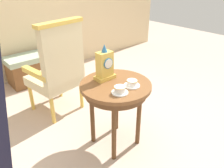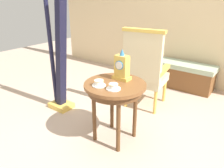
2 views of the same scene
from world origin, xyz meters
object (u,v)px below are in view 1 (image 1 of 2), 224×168
(side_table, at_px, (116,92))
(armchair, at_px, (58,68))
(teacup_right, at_px, (132,83))
(teacup_left, at_px, (120,90))
(mantel_clock, at_px, (105,66))
(window_bench, at_px, (40,66))

(side_table, relative_size, armchair, 0.60)
(side_table, height_order, teacup_right, teacup_right)
(teacup_left, height_order, mantel_clock, mantel_clock)
(teacup_left, height_order, armchair, armchair)
(armchair, distance_m, window_bench, 1.14)
(teacup_left, relative_size, armchair, 0.12)
(teacup_left, bearing_deg, armchair, 91.63)
(teacup_left, relative_size, window_bench, 0.14)
(mantel_clock, xyz_separation_m, window_bench, (0.11, 1.77, -0.59))
(side_table, relative_size, teacup_right, 4.74)
(side_table, distance_m, mantel_clock, 0.26)
(teacup_right, distance_m, armchair, 1.01)
(teacup_right, bearing_deg, teacup_left, -172.40)
(armchair, bearing_deg, teacup_left, -88.37)
(teacup_right, bearing_deg, armchair, 101.15)
(teacup_left, xyz_separation_m, armchair, (-0.03, 1.01, -0.12))
(teacup_right, xyz_separation_m, armchair, (-0.19, 0.99, -0.11))
(mantel_clock, bearing_deg, teacup_right, -71.86)
(teacup_right, distance_m, mantel_clock, 0.30)
(side_table, xyz_separation_m, teacup_left, (-0.09, -0.15, 0.11))
(side_table, height_order, window_bench, side_table)
(teacup_right, bearing_deg, window_bench, 89.33)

